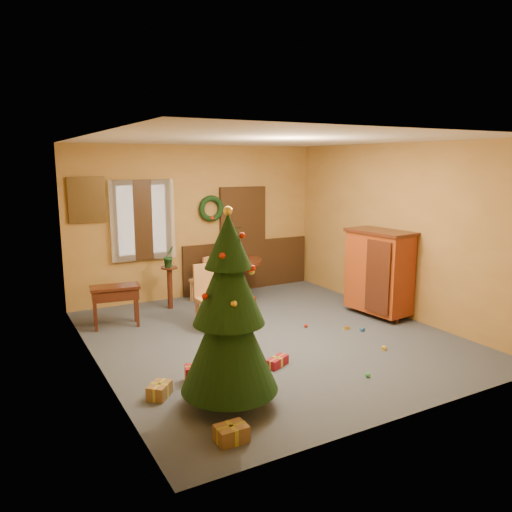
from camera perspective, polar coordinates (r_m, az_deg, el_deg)
room_envelope at (r=9.78m, az=-5.39°, el=2.01°), size 5.50×5.50×5.50m
dining_table at (r=9.41m, az=-2.82°, el=-1.81°), size 1.14×1.14×0.79m
urn at (r=9.34m, az=-2.84°, el=0.27°), size 0.30×0.30×0.22m
centerpiece_plant at (r=9.29m, az=-2.85°, el=2.19°), size 0.37×0.32×0.41m
chair_near at (r=7.88m, az=-5.28°, el=-4.37°), size 0.46×0.46×1.02m
chair_far at (r=9.35m, az=-5.75°, el=-2.41°), size 0.52×0.52×0.88m
guitar at (r=7.59m, az=-3.22°, el=-6.28°), size 0.40×0.53×0.73m
plant_stand at (r=9.01m, az=-9.83°, el=-3.02°), size 0.30×0.30×0.76m
stand_plant at (r=8.91m, az=-9.93°, el=-0.02°), size 0.26×0.24×0.38m
christmas_tree at (r=5.26m, az=-3.12°, el=-6.66°), size 1.05×1.05×2.16m
writing_desk at (r=8.21m, az=-15.79°, el=-4.42°), size 0.80×0.47×0.67m
sideboard at (r=8.67m, az=13.89°, el=-1.60°), size 0.72×1.20×1.47m
gift_a at (r=4.98m, az=-2.84°, el=-19.59°), size 0.30×0.22×0.16m
gift_b at (r=6.16m, az=-7.16°, el=-13.23°), size 0.24×0.24×0.20m
gift_c at (r=5.87m, az=-10.97°, el=-14.83°), size 0.34×0.35×0.16m
gift_d at (r=6.57m, az=2.46°, el=-11.97°), size 0.36×0.27×0.12m
toy_a at (r=8.00m, az=12.05°, el=-8.23°), size 0.09×0.07×0.05m
toy_b at (r=6.41m, az=12.66°, el=-13.13°), size 0.06×0.06×0.06m
toy_c at (r=7.32m, az=14.41°, el=-10.17°), size 0.09×0.09×0.05m
toy_d at (r=8.03m, az=5.73°, el=-7.92°), size 0.06×0.06×0.06m
toy_e at (r=8.02m, az=10.32°, el=-8.12°), size 0.09×0.06×0.05m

